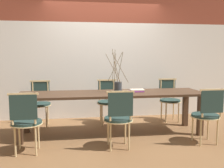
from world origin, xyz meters
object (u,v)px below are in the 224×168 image
object	(u,v)px
chair_near_center	(207,113)
chair_far_center	(169,98)
book_stack	(137,90)
vase_centerpiece	(118,85)
dining_table	(112,97)

from	to	relation	value
chair_near_center	chair_far_center	world-z (taller)	same
chair_near_center	book_stack	bearing A→B (deg)	140.78
chair_near_center	vase_centerpiece	world-z (taller)	vase_centerpiece
book_stack	chair_far_center	bearing A→B (deg)	37.14
chair_far_center	vase_centerpiece	world-z (taller)	vase_centerpiece
dining_table	book_stack	distance (m)	0.47
chair_far_center	book_stack	size ratio (longest dim) A/B	3.29
chair_far_center	book_stack	world-z (taller)	chair_far_center
dining_table	chair_near_center	xyz separation A→B (m)	(1.38, -0.71, -0.16)
chair_near_center	vase_centerpiece	xyz separation A→B (m)	(-1.27, 0.75, 0.37)
vase_centerpiece	book_stack	xyz separation A→B (m)	(0.34, 0.00, -0.10)
vase_centerpiece	dining_table	bearing A→B (deg)	-159.08
chair_far_center	vase_centerpiece	distance (m)	1.44
dining_table	vase_centerpiece	world-z (taller)	vase_centerpiece
dining_table	chair_near_center	bearing A→B (deg)	-27.25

